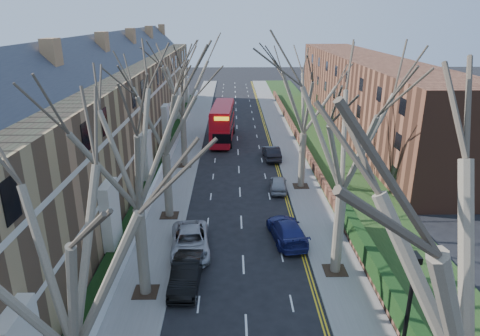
{
  "coord_description": "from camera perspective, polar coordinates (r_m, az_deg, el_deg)",
  "views": [
    {
      "loc": [
        -0.66,
        -14.85,
        15.16
      ],
      "look_at": [
        -0.02,
        19.29,
        2.93
      ],
      "focal_mm": 32.0,
      "sensor_mm": 36.0,
      "label": 1
    }
  ],
  "objects": [
    {
      "name": "car_right_near",
      "position": [
        30.84,
        6.28,
        -8.25
      ],
      "size": [
        2.83,
        5.49,
        1.52
      ],
      "primitive_type": "imported",
      "rotation": [
        0.0,
        0.0,
        3.28
      ],
      "color": "navy",
      "rests_on": "ground"
    },
    {
      "name": "pavement_left",
      "position": [
        56.18,
        -6.49,
        3.99
      ],
      "size": [
        3.0,
        102.0,
        0.12
      ],
      "primitive_type": "cube",
      "color": "slate",
      "rests_on": "ground"
    },
    {
      "name": "tree_left_mid",
      "position": [
        22.17,
        -14.22,
        4.46
      ],
      "size": [
        10.5,
        10.5,
        14.71
      ],
      "color": "#675C49",
      "rests_on": "ground"
    },
    {
      "name": "tree_right_far",
      "position": [
        37.86,
        8.77,
        10.49
      ],
      "size": [
        10.15,
        10.15,
        14.22
      ],
      "color": "#675C49",
      "rests_on": "ground"
    },
    {
      "name": "tree_right_mid",
      "position": [
        24.37,
        14.17,
        5.82
      ],
      "size": [
        10.5,
        10.5,
        14.71
      ],
      "color": "#675C49",
      "rests_on": "ground"
    },
    {
      "name": "tree_left_dist",
      "position": [
        43.5,
        -7.89,
        12.13
      ],
      "size": [
        10.5,
        10.5,
        14.71
      ],
      "color": "#675C49",
      "rests_on": "ground"
    },
    {
      "name": "terrace_left",
      "position": [
        48.61,
        -16.68,
        7.46
      ],
      "size": [
        9.7,
        78.0,
        13.6
      ],
      "color": "#97704D",
      "rests_on": "ground"
    },
    {
      "name": "pavement_right",
      "position": [
        56.32,
        5.78,
        4.05
      ],
      "size": [
        3.0,
        102.0,
        0.12
      ],
      "primitive_type": "cube",
      "color": "slate",
      "rests_on": "ground"
    },
    {
      "name": "wall_hedge_right",
      "position": [
        23.47,
        21.2,
        -18.6
      ],
      "size": [
        0.7,
        24.0,
        1.8
      ],
      "color": "#4F3021",
      "rests_on": "ground"
    },
    {
      "name": "car_right_far",
      "position": [
        47.62,
        4.24,
        2.05
      ],
      "size": [
        1.87,
        4.67,
        1.51
      ],
      "primitive_type": "imported",
      "rotation": [
        0.0,
        0.0,
        3.2
      ],
      "color": "black",
      "rests_on": "ground"
    },
    {
      "name": "double_decker_bus",
      "position": [
        54.47,
        -2.33,
        5.92
      ],
      "size": [
        3.15,
        10.76,
        4.46
      ],
      "rotation": [
        0.0,
        0.0,
        3.09
      ],
      "color": "#B10C17",
      "rests_on": "ground"
    },
    {
      "name": "tree_left_far",
      "position": [
        31.81,
        -10.28,
        8.68
      ],
      "size": [
        10.15,
        10.15,
        14.22
      ],
      "color": "#675C49",
      "rests_on": "ground"
    },
    {
      "name": "tree_left_near",
      "position": [
        13.49,
        -23.22,
        -9.57
      ],
      "size": [
        9.8,
        9.8,
        13.73
      ],
      "color": "#675C49",
      "rests_on": "ground"
    },
    {
      "name": "car_left_far",
      "position": [
        29.42,
        -6.66,
        -9.73
      ],
      "size": [
        3.04,
        5.73,
        1.54
      ],
      "primitive_type": "imported",
      "rotation": [
        0.0,
        0.0,
        0.09
      ],
      "color": "#A8A8AD",
      "rests_on": "ground"
    },
    {
      "name": "car_right_mid",
      "position": [
        39.16,
        5.12,
        -2.11
      ],
      "size": [
        1.85,
        3.96,
        1.31
      ],
      "primitive_type": "imported",
      "rotation": [
        0.0,
        0.0,
        3.06
      ],
      "color": "gray",
      "rests_on": "ground"
    },
    {
      "name": "front_wall_left",
      "position": [
        48.6,
        -9.29,
        2.04
      ],
      "size": [
        0.3,
        78.0,
        1.0
      ],
      "color": "white",
      "rests_on": "ground"
    },
    {
      "name": "flats_right",
      "position": [
        61.46,
        16.33,
        9.4
      ],
      "size": [
        13.97,
        54.0,
        10.0
      ],
      "color": "brown",
      "rests_on": "ground"
    },
    {
      "name": "car_left_mid",
      "position": [
        26.2,
        -7.19,
        -13.8
      ],
      "size": [
        1.79,
        4.69,
        1.52
      ],
      "primitive_type": "imported",
      "rotation": [
        0.0,
        0.0,
        -0.04
      ],
      "color": "black",
      "rests_on": "ground"
    },
    {
      "name": "grass_verge_right",
      "position": [
        57.0,
        10.29,
        4.12
      ],
      "size": [
        6.0,
        102.0,
        0.06
      ],
      "color": "black",
      "rests_on": "ground"
    }
  ]
}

